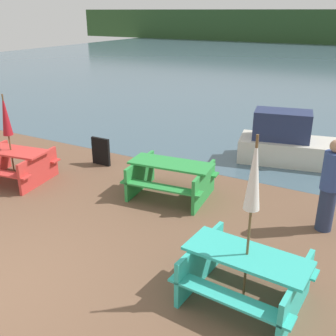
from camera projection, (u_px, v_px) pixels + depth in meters
water at (324, 64)px, 30.85m from camera, size 60.00×50.00×0.00m
picnic_table_teal at (245, 273)px, 5.52m from camera, size 1.81×1.50×0.77m
picnic_table_red at (13, 162)px, 9.53m from camera, size 1.96×1.63×0.78m
picnic_table_green at (171, 176)px, 8.70m from camera, size 1.95×1.56×0.80m
umbrella_white at (254, 177)px, 4.97m from camera, size 0.22×0.22×2.49m
umbrella_crimson at (5, 116)px, 9.11m from camera, size 0.23×0.23×2.12m
boat at (297, 145)px, 10.64m from camera, size 3.54×1.87×1.41m
person at (330, 186)px, 7.18m from camera, size 0.36×0.36×1.79m
signboard at (101, 151)px, 10.52m from camera, size 0.55×0.08×0.75m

